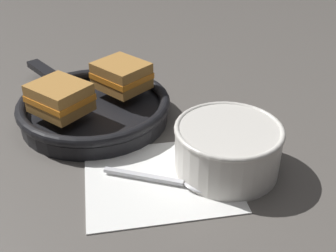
# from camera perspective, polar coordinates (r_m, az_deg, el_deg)

# --- Properties ---
(ground_plane) EXTENTS (4.00, 4.00, 0.00)m
(ground_plane) POSITION_cam_1_polar(r_m,az_deg,el_deg) (0.65, 1.51, -3.63)
(ground_plane) COLOR #56514C
(napkin) EXTENTS (0.23, 0.21, 0.00)m
(napkin) POSITION_cam_1_polar(r_m,az_deg,el_deg) (0.60, -1.09, -7.15)
(napkin) COLOR white
(napkin) RESTS_ON ground_plane
(soup_bowl) EXTENTS (0.15, 0.15, 0.07)m
(soup_bowl) POSITION_cam_1_polar(r_m,az_deg,el_deg) (0.60, 8.08, -2.64)
(soup_bowl) COLOR silver
(soup_bowl) RESTS_ON ground_plane
(spoon) EXTENTS (0.15, 0.11, 0.01)m
(spoon) POSITION_cam_1_polar(r_m,az_deg,el_deg) (0.58, 2.50, -7.80)
(spoon) COLOR silver
(spoon) RESTS_ON napkin
(skillet) EXTENTS (0.26, 0.36, 0.04)m
(skillet) POSITION_cam_1_polar(r_m,az_deg,el_deg) (0.74, -9.99, 2.38)
(skillet) COLOR black
(skillet) RESTS_ON ground_plane
(sandwich_near_left) EXTENTS (0.11, 0.11, 0.05)m
(sandwich_near_left) POSITION_cam_1_polar(r_m,az_deg,el_deg) (0.69, -14.44, 3.75)
(sandwich_near_left) COLOR #B27A38
(sandwich_near_left) RESTS_ON skillet
(sandwich_near_right) EXTENTS (0.11, 0.11, 0.05)m
(sandwich_near_right) POSITION_cam_1_polar(r_m,az_deg,el_deg) (0.75, -6.30, 6.83)
(sandwich_near_right) COLOR #B27A38
(sandwich_near_right) RESTS_ON skillet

